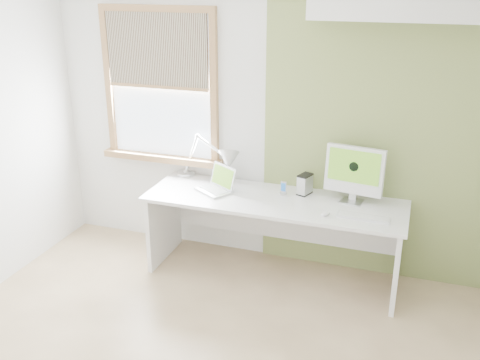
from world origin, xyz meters
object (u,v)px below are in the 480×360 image
at_px(laptop, 218,184).
at_px(imac, 354,171).
at_px(desk_lamp, 220,161).
at_px(external_drive, 305,184).
at_px(desk, 276,217).

distance_m(laptop, imac, 1.18).
height_order(desk_lamp, laptop, desk_lamp).
bearing_deg(external_drive, desk, -147.96).
bearing_deg(desk, external_drive, 32.04).
distance_m(desk_lamp, imac, 1.19).
xyz_separation_m(laptop, imac, (1.15, 0.13, 0.21)).
relative_size(desk_lamp, imac, 1.45).
xyz_separation_m(laptop, external_drive, (0.74, 0.16, 0.04)).
height_order(laptop, imac, imac).
xyz_separation_m(desk, laptop, (-0.53, -0.02, 0.25)).
xyz_separation_m(desk, external_drive, (0.22, 0.14, 0.28)).
bearing_deg(imac, desk, -170.55).
bearing_deg(imac, external_drive, 175.72).
height_order(external_drive, imac, imac).
distance_m(desk, external_drive, 0.38).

